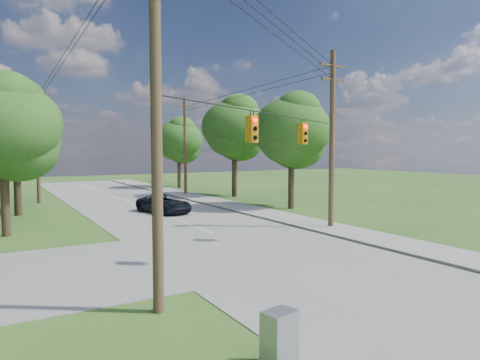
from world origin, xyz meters
TOP-DOWN VIEW (x-y plane):
  - ground at (0.00, 0.00)m, footprint 140.00×140.00m
  - main_road at (2.00, 5.00)m, footprint 10.00×100.00m
  - sidewalk_east at (8.70, 5.00)m, footprint 2.60×100.00m
  - pole_sw at (-4.60, 0.40)m, footprint 2.00×0.32m
  - pole_ne at (8.90, 8.00)m, footprint 2.00×0.32m
  - pole_north_e at (8.90, 30.00)m, footprint 2.00×0.32m
  - pole_north_w at (-5.00, 30.00)m, footprint 2.00×0.32m
  - power_lines at (1.50, 11.54)m, footprint 13.93×29.62m
  - traffic_signals at (2.55, 4.43)m, footprint 4.91×3.27m
  - tree_w_near at (-8.00, 15.00)m, footprint 6.00×6.00m
  - tree_w_mid at (-7.00, 23.00)m, footprint 6.40×6.40m
  - tree_e_near at (12.00, 16.00)m, footprint 6.20×6.20m
  - tree_e_mid at (12.50, 26.00)m, footprint 6.60×6.60m
  - tree_e_far at (11.50, 38.00)m, footprint 5.80×5.80m
  - car_main_north at (2.38, 18.75)m, footprint 3.40×5.20m
  - control_cabinet at (-3.50, -4.00)m, footprint 0.80×0.65m

SIDE VIEW (x-z plane):
  - ground at x=0.00m, z-range 0.00..0.00m
  - main_road at x=2.00m, z-range 0.00..0.03m
  - sidewalk_east at x=8.70m, z-range 0.00..0.12m
  - control_cabinet at x=-3.50m, z-range 0.00..1.27m
  - car_main_north at x=2.38m, z-range 0.03..1.36m
  - pole_north_e at x=8.90m, z-range 0.13..10.13m
  - pole_north_w at x=-5.00m, z-range 0.13..10.13m
  - pole_ne at x=8.90m, z-range 0.22..10.72m
  - traffic_signals at x=2.55m, z-range 4.97..6.02m
  - tree_e_far at x=11.50m, z-range 1.76..10.08m
  - tree_w_near at x=-8.00m, z-range 1.72..10.12m
  - pole_sw at x=-4.60m, z-range 0.23..12.23m
  - tree_e_near at x=12.00m, z-range 1.85..10.66m
  - tree_w_mid at x=-7.00m, z-range 1.97..11.19m
  - tree_e_mid at x=12.50m, z-range 2.09..11.73m
  - power_lines at x=1.50m, z-range 6.69..11.62m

